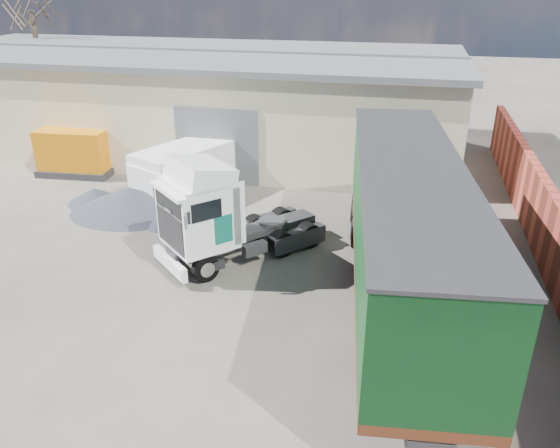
% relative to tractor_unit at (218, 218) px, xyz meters
% --- Properties ---
extents(ground, '(120.00, 120.00, 0.00)m').
position_rel_tractor_unit_xyz_m(ground, '(-0.62, -2.55, -1.62)').
color(ground, '#282621').
rests_on(ground, ground).
extents(warehouse, '(30.60, 12.60, 5.42)m').
position_rel_tractor_unit_xyz_m(warehouse, '(-6.61, 13.45, 1.04)').
color(warehouse, beige).
rests_on(warehouse, ground).
extents(brick_boundary_wall, '(0.35, 26.00, 2.50)m').
position_rel_tractor_unit_xyz_m(brick_boundary_wall, '(10.88, 3.45, -0.37)').
color(brick_boundary_wall, maroon).
rests_on(brick_boundary_wall, ground).
extents(tractor_unit, '(5.39, 5.64, 3.86)m').
position_rel_tractor_unit_xyz_m(tractor_unit, '(0.00, 0.00, 0.00)').
color(tractor_unit, black).
rests_on(tractor_unit, ground).
extents(box_trailer, '(4.36, 13.58, 4.44)m').
position_rel_tractor_unit_xyz_m(box_trailer, '(6.11, -1.22, 1.08)').
color(box_trailer, '#2D2D30').
rests_on(box_trailer, ground).
extents(panel_van, '(4.13, 5.74, 2.18)m').
position_rel_tractor_unit_xyz_m(panel_van, '(-3.58, 5.94, -0.50)').
color(panel_van, black).
rests_on(panel_van, ground).
extents(orange_skip, '(3.78, 2.53, 2.26)m').
position_rel_tractor_unit_xyz_m(orange_skip, '(-9.92, 7.25, -0.64)').
color(orange_skip, '#2D2D30').
rests_on(orange_skip, ground).
extents(gravel_heap, '(6.49, 5.78, 1.07)m').
position_rel_tractor_unit_xyz_m(gravel_heap, '(-5.18, 3.33, -1.12)').
color(gravel_heap, black).
rests_on(gravel_heap, ground).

